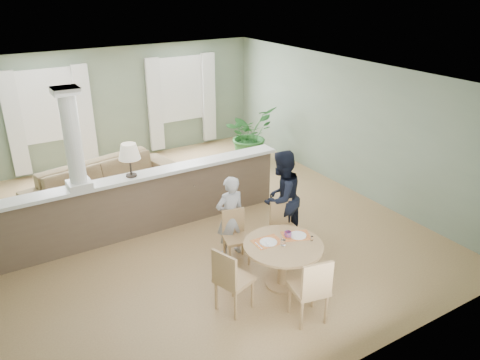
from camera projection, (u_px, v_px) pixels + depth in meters
ground at (196, 224)px, 8.59m from camera, size 8.00×8.00×0.00m
room_shell at (175, 120)px, 8.34m from camera, size 7.02×8.02×2.71m
pony_wall at (137, 197)px, 7.99m from camera, size 5.32×0.38×2.70m
sofa at (107, 187)px, 9.03m from camera, size 3.17×1.76×0.87m
houseplant at (249, 134)px, 11.31m from camera, size 1.47×1.37×1.32m
dining_table at (283, 252)px, 6.68m from camera, size 1.14×1.14×0.78m
chair_far_boy at (235, 233)px, 7.34m from camera, size 0.46×0.46×0.85m
chair_far_man at (284, 225)px, 7.53m from camera, size 0.44×0.44×0.89m
chair_near at (312, 288)px, 5.95m from camera, size 0.52×0.52×0.97m
chair_side at (230, 278)px, 6.15m from camera, size 0.54×0.54×0.95m
child_person at (230, 216)px, 7.40m from camera, size 0.50×0.33×1.37m
man_person at (281, 198)px, 7.70m from camera, size 0.95×0.84×1.64m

